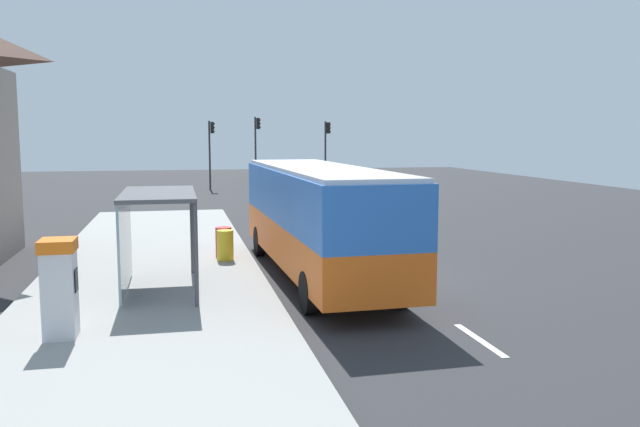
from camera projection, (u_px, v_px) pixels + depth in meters
name	position (u px, v px, depth m)	size (l,w,h in m)	color
ground_plane	(294.00, 218.00, 32.67)	(56.00, 92.00, 0.04)	#2D2D30
sidewalk_platform	(153.00, 271.00, 19.66)	(6.20, 30.00, 0.18)	#999993
lane_stripe_seg_0	(480.00, 340.00, 13.32)	(0.16, 2.20, 0.01)	silver
lane_stripe_seg_1	(398.00, 285.00, 18.17)	(0.16, 2.20, 0.01)	silver
lane_stripe_seg_2	(351.00, 253.00, 23.02)	(0.16, 2.20, 0.01)	silver
lane_stripe_seg_3	(321.00, 232.00, 27.87)	(0.16, 2.20, 0.01)	silver
lane_stripe_seg_4	(299.00, 218.00, 32.72)	(0.16, 2.20, 0.01)	silver
lane_stripe_seg_5	(283.00, 207.00, 37.57)	(0.16, 2.20, 0.01)	silver
lane_stripe_seg_6	(271.00, 199.00, 42.42)	(0.16, 2.20, 0.01)	silver
lane_stripe_seg_7	(261.00, 192.00, 47.27)	(0.16, 2.20, 0.01)	silver
bus	(318.00, 214.00, 18.91)	(2.79, 11.07, 3.21)	orange
white_van	(305.00, 179.00, 41.38)	(2.05, 5.21, 2.30)	white
sedan_near	(285.00, 179.00, 49.66)	(2.06, 4.50, 1.52)	black
sedan_far	(269.00, 172.00, 58.03)	(1.88, 4.42, 1.52)	navy
ticket_machine	(60.00, 287.00, 12.82)	(0.66, 0.76, 1.94)	silver
recycling_bin_yellow	(225.00, 245.00, 20.77)	(0.52, 0.52, 0.95)	yellow
recycling_bin_red	(224.00, 242.00, 21.45)	(0.52, 0.52, 0.95)	red
traffic_light_near_side	(327.00, 144.00, 49.83)	(0.49, 0.28, 5.08)	#2D2D2D
traffic_light_far_side	(211.00, 144.00, 48.79)	(0.49, 0.28, 5.09)	#2D2D2D
traffic_light_median	(257.00, 141.00, 50.28)	(0.49, 0.28, 5.41)	#2D2D2D
bus_shelter	(146.00, 215.00, 16.62)	(1.80, 4.00, 2.50)	#4C4C51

